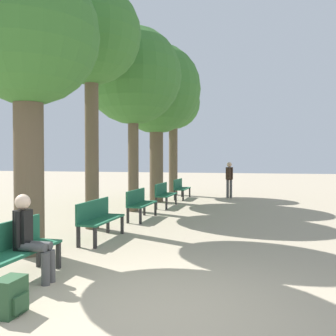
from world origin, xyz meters
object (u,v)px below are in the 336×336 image
Objects in this scene: bench_row_0 at (15,247)px; tree_row_3 at (156,90)px; bench_row_2 at (140,202)px; tree_row_4 at (173,104)px; bench_row_4 at (181,187)px; tree_row_0 at (28,39)px; backpack at (10,297)px; bench_row_1 at (98,217)px; bench_row_3 at (164,193)px; tree_row_2 at (133,77)px; pedestrian_near at (229,177)px; tree_row_1 at (91,38)px; person_seated at (30,235)px.

tree_row_3 is (-0.70, 9.80, 3.94)m from bench_row_0.
tree_row_4 is at bearing 95.59° from bench_row_2.
bench_row_4 is 0.29× the size of tree_row_0.
tree_row_0 is at bearing 120.12° from backpack.
bench_row_1 is 2.78m from bench_row_2.
bench_row_3 is at bearing -80.89° from tree_row_4.
bench_row_4 is at bearing 80.32° from tree_row_2.
bench_row_0 is 13.29m from tree_row_4.
bench_row_0 is 5.57m from bench_row_2.
pedestrian_near is (2.01, 11.92, 0.40)m from bench_row_0.
backpack is at bearing -85.92° from bench_row_3.
bench_row_3 is at bearing 80.96° from tree_row_1.
backpack is (0.67, -3.77, -0.29)m from bench_row_1.
backpack is (0.67, -9.34, -0.29)m from bench_row_3.
tree_row_3 is at bearing 95.39° from person_seated.
tree_row_4 is (-0.70, 4.37, 3.80)m from bench_row_3.
backpack is at bearing -95.93° from pedestrian_near.
pedestrian_near is at bearing 84.07° from backpack.
bench_row_3 and bench_row_4 have the same top height.
bench_row_0 is at bearing -62.99° from tree_row_0.
tree_row_0 is 11.29m from pedestrian_near.
tree_row_1 is at bearing 100.05° from bench_row_0.
tree_row_0 reaches higher than bench_row_4.
tree_row_0 is 2.71m from tree_row_1.
tree_row_2 is at bearing -118.96° from pedestrian_near.
tree_row_4 is at bearing 93.15° from bench_row_0.
bench_row_2 is 3.71× the size of backpack.
tree_row_3 is at bearing 90.00° from tree_row_2.
tree_row_4 is (-0.70, 1.58, 3.80)m from bench_row_4.
tree_row_1 is at bearing -99.04° from bench_row_3.
tree_row_2 reaches higher than bench_row_0.
bench_row_0 is 0.26× the size of tree_row_1.
tree_row_0 is 0.84× the size of tree_row_3.
tree_row_1 is 3.09m from tree_row_2.
tree_row_0 is 0.88× the size of tree_row_1.
bench_row_0 is 12.10m from pedestrian_near.
bench_row_3 is (0.00, 8.35, 0.00)m from bench_row_0.
tree_row_2 is 14.48× the size of backpack.
tree_row_2 is 7.97m from person_seated.
person_seated is at bearing -88.87° from bench_row_4.
bench_row_2 is 0.98× the size of pedestrian_near.
tree_row_4 reaches higher than backpack.
tree_row_1 reaches higher than bench_row_3.
bench_row_4 is at bearing 93.15° from backpack.
tree_row_1 is 6.81m from backpack.
tree_row_2 is at bearing 99.37° from bench_row_1.
backpack is 0.26× the size of pedestrian_near.
bench_row_1 is at bearing 94.57° from person_seated.
tree_row_4 is (-0.70, 9.94, 3.80)m from bench_row_1.
tree_row_4 is (0.00, 11.35, 0.43)m from tree_row_0.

